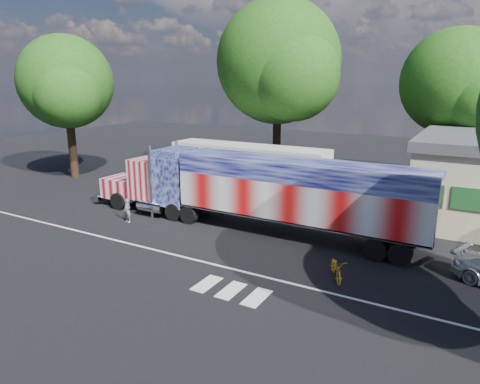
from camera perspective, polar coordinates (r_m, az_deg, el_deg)
The scene contains 9 objects.
ground at distance 23.77m, azimuth -3.59°, elevation -6.04°, with size 100.00×100.00×0.00m, color black.
lane_markings at distance 20.01m, azimuth -5.41°, elevation -10.21°, with size 30.00×2.67×0.01m.
semi_truck at distance 24.43m, azimuth 2.06°, elevation 0.35°, with size 21.44×3.39×4.57m.
coach_bus at distance 32.69m, azimuth 1.09°, elevation 3.20°, with size 12.46×2.90×3.63m.
woman at distance 26.85m, azimuth -14.79°, elevation -2.40°, with size 0.53×0.35×1.46m, color slate.
bicycle at distance 19.31m, azimuth 12.74°, elevation -9.89°, with size 0.66×1.89×0.99m, color gold.
tree_w_a at distance 39.90m, azimuth -22.12°, elevation 13.35°, with size 8.18×7.79×12.14m.
tree_ne_a at distance 37.14m, azimuth 26.92°, elevation 12.90°, with size 8.41×8.01×12.28m.
tree_n_mid at distance 37.36m, azimuth 5.34°, elevation 16.82°, with size 10.85×10.34×15.04m.
Camera 1 is at (12.24, -18.55, 8.43)m, focal length 32.00 mm.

